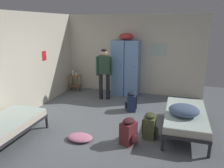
{
  "coord_description": "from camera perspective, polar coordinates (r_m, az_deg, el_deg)",
  "views": [
    {
      "loc": [
        1.5,
        -4.64,
        2.4
      ],
      "look_at": [
        0.0,
        0.26,
        0.95
      ],
      "focal_mm": 34.98,
      "sensor_mm": 36.0,
      "label": 1
    }
  ],
  "objects": [
    {
      "name": "person_traveler",
      "position": [
        6.86,
        -2.05,
        3.81
      ],
      "size": [
        0.49,
        0.31,
        1.62
      ],
      "color": "black",
      "rests_on": "ground_plane"
    },
    {
      "name": "clothes_pile_pink",
      "position": [
        4.8,
        -8.37,
        -13.66
      ],
      "size": [
        0.55,
        0.38,
        0.11
      ],
      "color": "pink",
      "rests_on": "ground_plane"
    },
    {
      "name": "bed_left_front",
      "position": [
        4.94,
        -27.01,
        -10.21
      ],
      "size": [
        0.9,
        1.9,
        0.49
      ],
      "color": "#28282D",
      "rests_on": "ground_plane"
    },
    {
      "name": "backpack_navy",
      "position": [
        6.15,
        5.01,
        -4.65
      ],
      "size": [
        0.38,
        0.37,
        0.55
      ],
      "color": "navy",
      "rests_on": "ground_plane"
    },
    {
      "name": "backpack_olive",
      "position": [
        4.84,
        9.94,
        -10.71
      ],
      "size": [
        0.35,
        0.33,
        0.55
      ],
      "color": "#566038",
      "rests_on": "ground_plane"
    },
    {
      "name": "backpack_maroon",
      "position": [
        4.55,
        4.42,
        -12.36
      ],
      "size": [
        0.4,
        0.39,
        0.55
      ],
      "color": "maroon",
      "rests_on": "ground_plane"
    },
    {
      "name": "shelf_unit",
      "position": [
        8.01,
        -9.61,
        0.7
      ],
      "size": [
        0.38,
        0.3,
        0.57
      ],
      "color": "brown",
      "rests_on": "ground_plane"
    },
    {
      "name": "ground_plane",
      "position": [
        5.44,
        -0.83,
        -10.41
      ],
      "size": [
        8.45,
        8.45,
        0.0
      ],
      "primitive_type": "plane",
      "color": "slate"
    },
    {
      "name": "lotion_bottle",
      "position": [
        7.87,
        -9.38,
        2.68
      ],
      "size": [
        0.06,
        0.06,
        0.16
      ],
      "color": "white",
      "rests_on": "shelf_unit"
    },
    {
      "name": "bed_right",
      "position": [
        5.2,
        18.65,
        -7.97
      ],
      "size": [
        0.9,
        1.9,
        0.49
      ],
      "color": "#28282D",
      "rests_on": "ground_plane"
    },
    {
      "name": "bedding_heap",
      "position": [
        4.91,
        18.29,
        -6.51
      ],
      "size": [
        0.64,
        0.6,
        0.23
      ],
      "color": "slate",
      "rests_on": "bed_right"
    },
    {
      "name": "water_bottle",
      "position": [
        7.98,
        -10.17,
        3.09
      ],
      "size": [
        0.08,
        0.08,
        0.24
      ],
      "color": "silver",
      "rests_on": "shelf_unit"
    },
    {
      "name": "room_backdrop",
      "position": [
        6.59,
        -7.76,
        6.37
      ],
      "size": [
        4.74,
        5.34,
        2.67
      ],
      "color": "beige",
      "rests_on": "ground_plane"
    },
    {
      "name": "locker_bank",
      "position": [
        7.34,
        3.61,
        4.52
      ],
      "size": [
        0.9,
        0.55,
        2.07
      ],
      "color": "#6B93C6",
      "rests_on": "ground_plane"
    }
  ]
}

